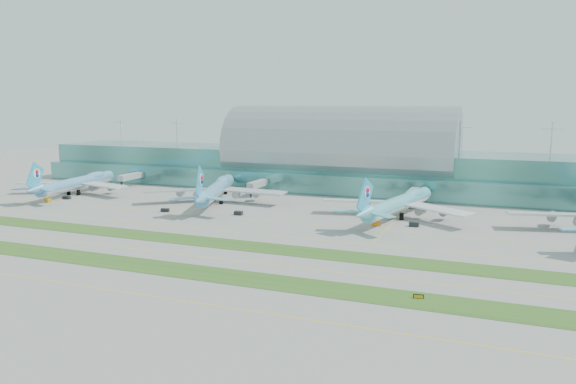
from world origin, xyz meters
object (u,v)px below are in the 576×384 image
at_px(terminal, 340,161).
at_px(airliner_b, 216,189).
at_px(airliner_c, 399,202).
at_px(taxiway_sign_east, 419,296).
at_px(airliner_a, 78,182).

height_order(terminal, airliner_b, terminal).
bearing_deg(airliner_c, taxiway_sign_east, -65.05).
bearing_deg(taxiway_sign_east, airliner_c, 93.79).
xyz_separation_m(terminal, airliner_c, (43.30, -64.36, -8.22)).
xyz_separation_m(airliner_c, taxiway_sign_east, (21.64, -91.05, -5.49)).
relative_size(terminal, airliner_c, 4.84).
bearing_deg(terminal, airliner_b, -123.34).
height_order(airliner_c, taxiway_sign_east, airliner_c).
relative_size(airliner_a, taxiway_sign_east, 27.69).
distance_m(airliner_b, airliner_c, 83.43).
bearing_deg(airliner_b, terminal, 38.95).
bearing_deg(airliner_a, airliner_c, -6.88).
xyz_separation_m(airliner_a, airliner_b, (75.27, 4.42, 0.44)).
bearing_deg(airliner_c, airliner_b, -170.80).
distance_m(airliner_a, taxiway_sign_east, 201.59).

